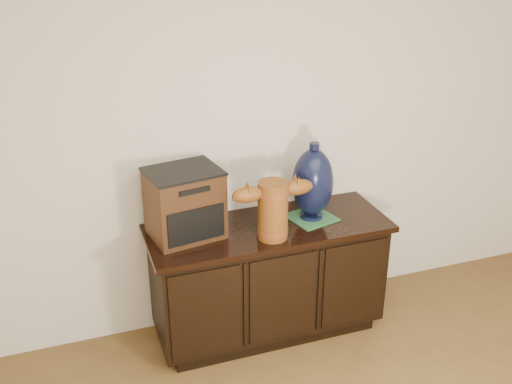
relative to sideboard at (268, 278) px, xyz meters
name	(u,v)px	position (x,y,z in m)	size (l,w,h in m)	color
sideboard	(268,278)	(0.00, 0.00, 0.00)	(1.46, 0.56, 0.75)	black
terracotta_vessel	(273,207)	(-0.03, -0.14, 0.56)	(0.48, 0.18, 0.34)	brown
tv_radio	(185,203)	(-0.49, 0.05, 0.57)	(0.45, 0.39, 0.40)	#361C0D
green_mat	(311,217)	(0.28, 0.01, 0.37)	(0.26, 0.26, 0.01)	#2B5F38
lamp_base	(313,183)	(0.28, 0.01, 0.60)	(0.30, 0.30, 0.48)	black
spray_can	(216,207)	(-0.28, 0.17, 0.46)	(0.06, 0.06, 0.18)	#5A0F1A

